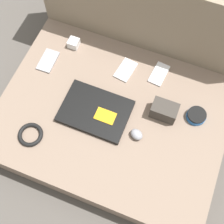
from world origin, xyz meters
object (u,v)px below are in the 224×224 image
at_px(computer_mouse, 137,134).
at_px(phone_silver, 48,61).
at_px(laptop, 95,111).
at_px(phone_small, 159,74).
at_px(camera_pouch, 164,111).
at_px(charger_brick, 74,43).
at_px(phone_black, 126,70).
at_px(speaker_puck, 196,116).

distance_m(computer_mouse, phone_silver, 0.57).
relative_size(laptop, phone_small, 2.37).
distance_m(camera_pouch, charger_brick, 0.57).
bearing_deg(laptop, camera_pouch, 20.37).
relative_size(computer_mouse, camera_pouch, 0.61).
xyz_separation_m(computer_mouse, phone_black, (-0.16, 0.30, -0.01)).
distance_m(laptop, computer_mouse, 0.21).
bearing_deg(phone_silver, charger_brick, 57.38).
xyz_separation_m(phone_small, charger_brick, (-0.45, 0.00, 0.02)).
bearing_deg(camera_pouch, phone_small, 113.09).
xyz_separation_m(speaker_puck, phone_small, (-0.22, 0.15, -0.01)).
distance_m(laptop, speaker_puck, 0.45).
xyz_separation_m(phone_silver, charger_brick, (0.08, 0.13, 0.02)).
relative_size(phone_small, charger_brick, 2.54).
distance_m(laptop, camera_pouch, 0.31).
height_order(phone_silver, phone_black, same).
xyz_separation_m(laptop, camera_pouch, (0.29, 0.10, 0.02)).
relative_size(laptop, phone_silver, 2.40).
distance_m(phone_small, camera_pouch, 0.21).
xyz_separation_m(phone_silver, camera_pouch, (0.61, -0.06, 0.03)).
bearing_deg(computer_mouse, phone_silver, -177.11).
distance_m(computer_mouse, speaker_puck, 0.29).
distance_m(phone_silver, camera_pouch, 0.61).
bearing_deg(phone_small, computer_mouse, -83.43).
relative_size(laptop, computer_mouse, 4.35).
height_order(speaker_puck, charger_brick, charger_brick).
relative_size(camera_pouch, charger_brick, 2.27).
bearing_deg(phone_small, phone_silver, -160.55).
height_order(computer_mouse, speaker_puck, computer_mouse).
bearing_deg(speaker_puck, laptop, -161.47).
height_order(speaker_puck, phone_black, speaker_puck).
bearing_deg(laptop, charger_brick, 129.52).
height_order(phone_black, charger_brick, charger_brick).
bearing_deg(phone_black, charger_brick, -179.60).
distance_m(phone_small, charger_brick, 0.45).
distance_m(speaker_puck, charger_brick, 0.69).
relative_size(phone_silver, camera_pouch, 1.10).
relative_size(phone_black, camera_pouch, 1.11).
height_order(computer_mouse, camera_pouch, camera_pouch).
xyz_separation_m(phone_black, camera_pouch, (0.24, -0.15, 0.03)).
xyz_separation_m(speaker_puck, charger_brick, (-0.67, 0.15, 0.00)).
bearing_deg(charger_brick, phone_black, -8.11).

